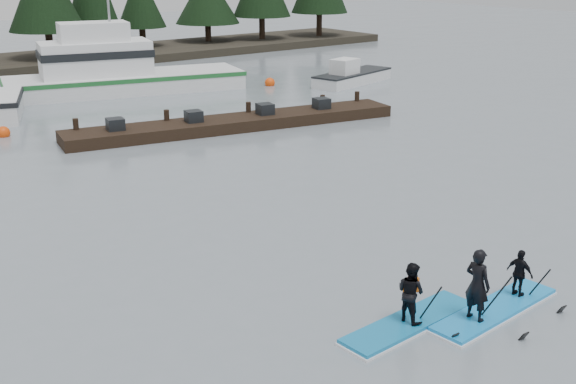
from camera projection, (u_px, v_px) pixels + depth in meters
ground at (445, 301)px, 16.77m from camera, size 160.00×160.00×0.00m
fishing_boat_medium at (119, 82)px, 41.57m from camera, size 13.90×6.95×8.11m
skiff at (353, 78)px, 44.39m from camera, size 6.32×3.21×0.71m
floating_dock at (236, 123)px, 33.08m from camera, size 15.76×5.10×0.52m
buoy_c at (270, 86)px, 43.80m from camera, size 0.62×0.62×0.62m
buoy_b at (4, 136)px, 31.74m from camera, size 0.58×0.58×0.58m
paddleboard_solo at (410, 306)px, 15.54m from camera, size 3.57×1.18×1.89m
paddleboard_duo at (494, 293)px, 16.02m from camera, size 3.77×1.29×2.26m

